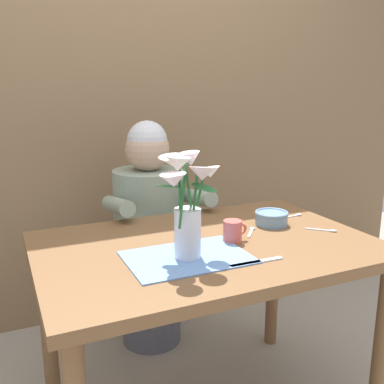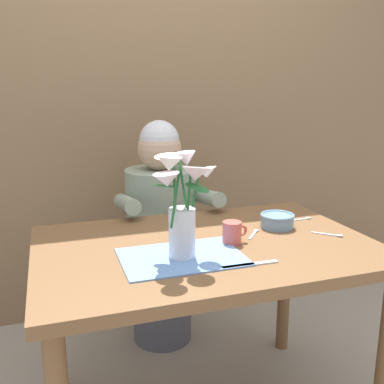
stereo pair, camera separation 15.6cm
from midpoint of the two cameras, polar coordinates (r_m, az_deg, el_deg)
wood_panel_backdrop at (r=2.48m, az=-10.87°, el=12.49°), size 4.00×0.10×2.50m
dining_table at (r=1.62m, az=-0.85°, el=-9.87°), size 1.20×0.80×0.74m
seated_person at (r=2.18m, az=-7.58°, el=-5.91°), size 0.45×0.47×1.14m
striped_placemat at (r=1.45m, az=-3.73°, el=-8.56°), size 0.40×0.28×0.00m
flower_vase at (r=1.38m, az=-3.88°, el=-1.04°), size 0.24×0.22×0.35m
ceramic_bowl at (r=1.79m, az=7.89°, el=-3.36°), size 0.14×0.14×0.06m
dinner_knife at (r=1.41m, az=5.28°, el=-9.15°), size 0.19×0.02×0.00m
tea_cup at (r=1.58m, az=2.54°, el=-5.17°), size 0.09×0.07×0.08m
spoon_0 at (r=1.93m, az=10.94°, el=-3.08°), size 0.12×0.02×0.01m
spoon_1 at (r=1.70m, az=5.17°, el=-5.09°), size 0.09×0.10×0.01m
spoon_2 at (r=1.76m, az=14.71°, el=-4.88°), size 0.10×0.09×0.01m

